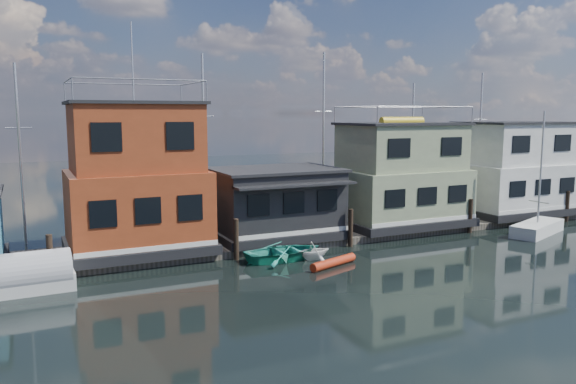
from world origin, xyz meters
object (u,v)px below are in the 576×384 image
houseboat_white (512,170)px  red_kayak (333,262)px  houseboat_red (137,181)px  dinghy_teal (284,252)px  tarp_runabout (17,277)px  houseboat_green (400,176)px  dinghy_white (314,250)px  houseboat_dark (276,203)px  day_sailer (537,227)px

houseboat_white → red_kayak: size_ratio=2.76×
houseboat_red → dinghy_teal: 8.64m
red_kayak → tarp_runabout: size_ratio=0.65×
houseboat_green → dinghy_white: houseboat_green is taller
houseboat_dark → day_sailer: 16.93m
houseboat_green → red_kayak: houseboat_green is taller
houseboat_red → tarp_runabout: (-5.89, -3.98, -3.41)m
houseboat_green → red_kayak: (-8.53, -6.12, -3.33)m
houseboat_white → dinghy_teal: size_ratio=1.98×
dinghy_teal → houseboat_white: bearing=-81.5°
houseboat_green → dinghy_white: bearing=-153.0°
houseboat_white → dinghy_teal: (-20.20, -3.87, -3.10)m
day_sailer → dinghy_teal: (-17.27, 1.13, -0.01)m
houseboat_red → day_sailer: 24.85m
houseboat_red → houseboat_white: (27.00, 0.00, -0.57)m
houseboat_red → dinghy_teal: bearing=-29.6°
houseboat_dark → dinghy_white: (0.21, -4.47, -1.92)m
houseboat_dark → red_kayak: size_ratio=2.43×
houseboat_green → houseboat_red: bearing=-180.0°
houseboat_green → tarp_runabout: houseboat_green is taller
houseboat_dark → day_sailer: bearing=-17.2°
houseboat_green → dinghy_teal: houseboat_green is taller
houseboat_white → day_sailer: size_ratio=1.08×
houseboat_white → dinghy_teal: bearing=-169.2°
houseboat_red → houseboat_green: bearing=0.0°
houseboat_dark → dinghy_teal: bearing=-107.3°
tarp_runabout → houseboat_white: bearing=5.2°
houseboat_dark → houseboat_white: (19.00, 0.02, 1.12)m
houseboat_dark → tarp_runabout: 14.55m
houseboat_red → dinghy_white: (8.21, -4.48, -3.61)m
houseboat_white → red_kayak: bearing=-161.7°
houseboat_green → dinghy_teal: 11.34m
houseboat_green → day_sailer: 9.19m
houseboat_white → red_kayak: 19.79m
houseboat_red → tarp_runabout: houseboat_red is taller
houseboat_dark → houseboat_white: bearing=0.1°
houseboat_green → dinghy_teal: bearing=-159.2°
dinghy_white → dinghy_teal: dinghy_white is taller
tarp_runabout → dinghy_white: size_ratio=2.46×
houseboat_red → red_kayak: houseboat_red is taller
houseboat_red → dinghy_teal: houseboat_red is taller
houseboat_red → houseboat_green: 17.01m
dinghy_white → dinghy_teal: 1.54m
red_kayak → houseboat_green: bearing=15.7°
houseboat_red → houseboat_dark: 8.18m
houseboat_dark → red_kayak: (0.47, -6.10, -2.19)m
houseboat_green → houseboat_white: bearing=-0.0°
houseboat_white → dinghy_white: 19.56m
houseboat_dark → houseboat_green: houseboat_green is taller
day_sailer → dinghy_white: day_sailer is taller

